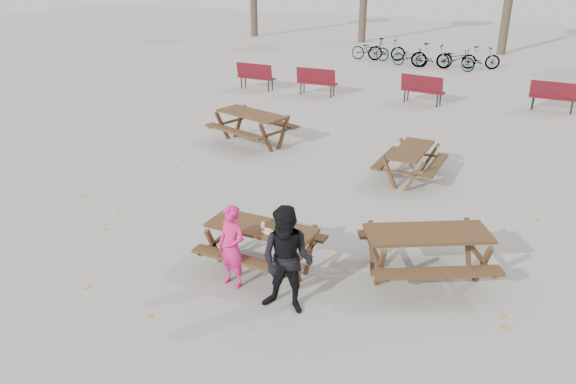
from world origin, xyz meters
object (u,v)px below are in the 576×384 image
at_px(food_tray, 268,232).
at_px(child, 232,247).
at_px(picnic_table_far, 410,164).
at_px(adult, 287,261).
at_px(picnic_table_north, 252,128).
at_px(main_picnic_table, 262,236).
at_px(picnic_table_east, 426,255).
at_px(soda_bottle, 263,228).

distance_m(food_tray, child, 0.64).
bearing_deg(picnic_table_far, adult, 178.03).
relative_size(adult, picnic_table_far, 0.96).
distance_m(picnic_table_north, picnic_table_far, 4.65).
height_order(child, picnic_table_far, child).
bearing_deg(main_picnic_table, picnic_table_far, 76.69).
bearing_deg(food_tray, picnic_table_east, 23.85).
relative_size(soda_bottle, child, 0.12).
distance_m(food_tray, picnic_table_far, 5.33).
height_order(child, picnic_table_north, child).
bearing_deg(main_picnic_table, adult, -44.81).
distance_m(main_picnic_table, picnic_table_far, 5.20).
height_order(food_tray, adult, adult).
relative_size(main_picnic_table, picnic_table_north, 0.88).
height_order(main_picnic_table, soda_bottle, soda_bottle).
relative_size(food_tray, picnic_table_north, 0.09).
height_order(main_picnic_table, picnic_table_far, main_picnic_table).
xyz_separation_m(picnic_table_north, picnic_table_far, (4.60, -0.71, -0.07)).
height_order(picnic_table_east, picnic_table_north, picnic_table_north).
relative_size(food_tray, picnic_table_far, 0.10).
height_order(main_picnic_table, child, child).
relative_size(child, adult, 0.82).
xyz_separation_m(child, picnic_table_far, (1.36, 5.73, -0.31)).
relative_size(food_tray, soda_bottle, 1.06).
relative_size(child, picnic_table_far, 0.79).
height_order(food_tray, soda_bottle, soda_bottle).
relative_size(adult, picnic_table_east, 0.85).
xyz_separation_m(adult, picnic_table_east, (1.62, 1.76, -0.41)).
bearing_deg(picnic_table_far, picnic_table_north, 82.04).
relative_size(soda_bottle, picnic_table_north, 0.08).
distance_m(soda_bottle, adult, 1.09).
bearing_deg(food_tray, soda_bottle, 174.70).
bearing_deg(picnic_table_east, food_tray, 174.36).
bearing_deg(picnic_table_north, child, -47.31).
bearing_deg(child, food_tray, 63.59).
bearing_deg(food_tray, picnic_table_north, 121.35).
bearing_deg(child, picnic_table_east, 39.87).
height_order(soda_bottle, picnic_table_east, soda_bottle).
bearing_deg(food_tray, main_picnic_table, 142.00).
bearing_deg(picnic_table_east, picnic_table_far, 78.09).
height_order(soda_bottle, picnic_table_north, soda_bottle).
xyz_separation_m(adult, picnic_table_north, (-4.31, 6.67, -0.39)).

